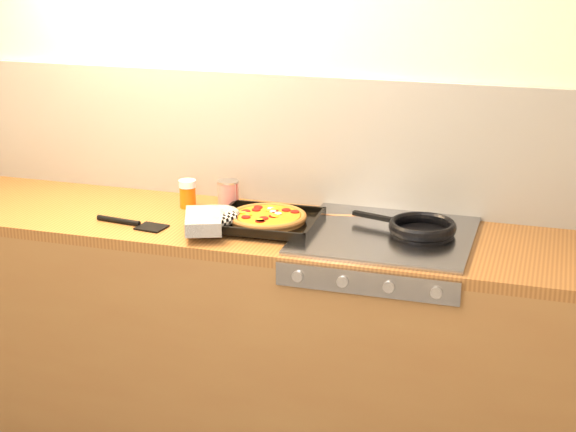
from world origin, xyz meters
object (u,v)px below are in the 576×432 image
(tomato_can, at_px, (228,195))
(frying_pan, at_px, (421,228))
(pizza_on_tray, at_px, (250,218))
(juice_glass, at_px, (188,194))

(tomato_can, bearing_deg, frying_pan, -7.45)
(pizza_on_tray, distance_m, tomato_can, 0.24)
(frying_pan, bearing_deg, tomato_can, 172.55)
(pizza_on_tray, distance_m, frying_pan, 0.60)
(pizza_on_tray, height_order, frying_pan, pizza_on_tray)
(frying_pan, xyz_separation_m, juice_glass, (-0.91, 0.08, 0.02))
(pizza_on_tray, relative_size, tomato_can, 4.09)
(tomato_can, distance_m, juice_glass, 0.16)
(pizza_on_tray, xyz_separation_m, frying_pan, (0.60, 0.09, -0.00))
(tomato_can, bearing_deg, pizza_on_tray, -50.10)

